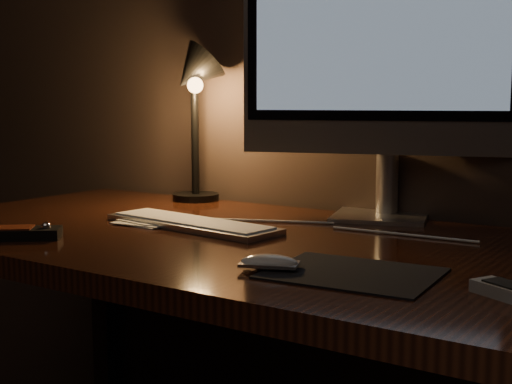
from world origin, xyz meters
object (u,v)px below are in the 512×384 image
Objects in this scene: monitor at (383,42)px; desk_lamp at (194,94)px; media_remote at (15,233)px; desk at (277,295)px; keyboard at (191,223)px; mouse at (269,265)px.

monitor is 1.59× the size of desk_lamp.
media_remote is at bearing -145.34° from monitor.
desk is at bearing -128.63° from monitor.
monitor is (0.10, 0.26, 0.51)m from desk.
keyboard is at bearing -44.82° from desk_lamp.
media_remote reaches higher than desk.
media_remote is at bearing -80.45° from desk_lamp.
mouse is 0.53× the size of media_remote.
desk is 0.52m from media_remote.
mouse is at bearing -100.48° from monitor.
mouse is at bearing -60.03° from desk.
desk_lamp is at bearing 115.83° from mouse.
keyboard is (-0.28, -0.31, -0.38)m from monitor.
mouse is 0.22× the size of desk_lamp.
monitor is at bearing 74.63° from mouse.
desk is at bearing -22.34° from desk_lamp.
mouse is 0.80m from desk_lamp.
monitor is 3.82× the size of media_remote.
desk_lamp is at bearing 52.47° from media_remote.
desk_lamp is (-0.39, 0.23, 0.40)m from desk.
media_remote is at bearing -117.16° from keyboard.
monitor is at bearing 11.30° from desk_lamp.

